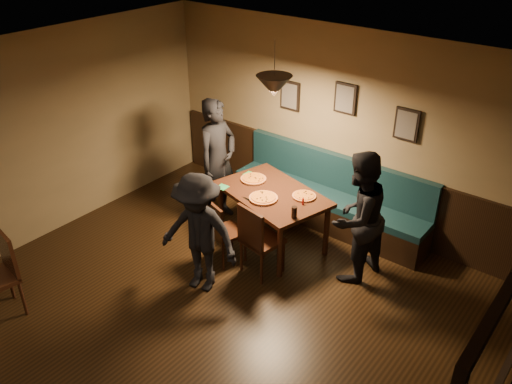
% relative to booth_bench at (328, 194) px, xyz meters
% --- Properties ---
extents(floor, '(7.00, 7.00, 0.00)m').
position_rel_booth_bench_xyz_m(floor, '(0.00, -3.20, -0.50)').
color(floor, black).
rests_on(floor, ground).
extents(ceiling, '(7.00, 7.00, 0.00)m').
position_rel_booth_bench_xyz_m(ceiling, '(0.00, -3.20, 2.30)').
color(ceiling, silver).
rests_on(ceiling, ground).
extents(wall_back, '(6.00, 0.00, 6.00)m').
position_rel_booth_bench_xyz_m(wall_back, '(0.00, 0.30, 0.90)').
color(wall_back, '#8C704F').
rests_on(wall_back, ground).
extents(wainscot, '(5.88, 0.06, 1.00)m').
position_rel_booth_bench_xyz_m(wainscot, '(0.00, 0.27, 0.00)').
color(wainscot, black).
rests_on(wainscot, ground).
extents(booth_bench, '(3.00, 0.60, 1.00)m').
position_rel_booth_bench_xyz_m(booth_bench, '(0.00, 0.00, 0.00)').
color(booth_bench, '#0F232D').
rests_on(booth_bench, ground).
extents(window_frame, '(0.06, 2.56, 1.86)m').
position_rel_booth_bench_xyz_m(window_frame, '(2.96, -2.70, 1.00)').
color(window_frame, black).
rests_on(window_frame, wall_right).
extents(window_glass, '(0.00, 2.40, 2.40)m').
position_rel_booth_bench_xyz_m(window_glass, '(2.93, -2.70, 1.00)').
color(window_glass, black).
rests_on(window_glass, wall_right).
extents(picture_left, '(0.32, 0.04, 0.42)m').
position_rel_booth_bench_xyz_m(picture_left, '(-0.90, 0.27, 1.20)').
color(picture_left, black).
rests_on(picture_left, wall_back).
extents(picture_center, '(0.32, 0.04, 0.42)m').
position_rel_booth_bench_xyz_m(picture_center, '(0.00, 0.27, 1.35)').
color(picture_center, black).
rests_on(picture_center, wall_back).
extents(picture_right, '(0.32, 0.04, 0.42)m').
position_rel_booth_bench_xyz_m(picture_right, '(0.90, 0.27, 1.20)').
color(picture_right, black).
rests_on(picture_right, wall_back).
extents(pendant_lamp, '(0.44, 0.44, 0.25)m').
position_rel_booth_bench_xyz_m(pendant_lamp, '(-0.35, -0.88, 1.75)').
color(pendant_lamp, black).
rests_on(pendant_lamp, ceiling).
extents(dining_table, '(1.68, 1.30, 0.79)m').
position_rel_booth_bench_xyz_m(dining_table, '(-0.35, -0.88, -0.10)').
color(dining_table, black).
rests_on(dining_table, floor).
extents(chair_near_left, '(0.50, 0.50, 0.89)m').
position_rel_booth_bench_xyz_m(chair_near_left, '(-0.57, -1.56, -0.05)').
color(chair_near_left, '#311C0D').
rests_on(chair_near_left, floor).
extents(chair_near_right, '(0.51, 0.51, 1.00)m').
position_rel_booth_bench_xyz_m(chair_near_right, '(-0.05, -1.48, -0.00)').
color(chair_near_right, black).
rests_on(chair_near_right, floor).
extents(diner_left, '(0.46, 0.68, 1.85)m').
position_rel_booth_bench_xyz_m(diner_left, '(-1.37, -0.82, 0.42)').
color(diner_left, black).
rests_on(diner_left, floor).
extents(diner_right, '(0.79, 0.94, 1.71)m').
position_rel_booth_bench_xyz_m(diner_right, '(0.89, -0.83, 0.35)').
color(diner_right, black).
rests_on(diner_right, floor).
extents(diner_front, '(1.10, 0.78, 1.54)m').
position_rel_booth_bench_xyz_m(diner_front, '(-0.45, -2.18, 0.27)').
color(diner_front, black).
rests_on(diner_front, floor).
extents(pizza_a, '(0.44, 0.44, 0.04)m').
position_rel_booth_bench_xyz_m(pizza_a, '(-0.76, -0.77, 0.31)').
color(pizza_a, gold).
rests_on(pizza_a, dining_table).
extents(pizza_b, '(0.39, 0.39, 0.04)m').
position_rel_booth_bench_xyz_m(pizza_b, '(-0.32, -1.11, 0.31)').
color(pizza_b, gold).
rests_on(pizza_b, dining_table).
extents(pizza_c, '(0.37, 0.37, 0.04)m').
position_rel_booth_bench_xyz_m(pizza_c, '(0.06, -0.73, 0.31)').
color(pizza_c, '#C47025').
rests_on(pizza_c, dining_table).
extents(soda_glass, '(0.08, 0.08, 0.15)m').
position_rel_booth_bench_xyz_m(soda_glass, '(0.24, -1.22, 0.37)').
color(soda_glass, black).
rests_on(soda_glass, dining_table).
extents(tabasco_bottle, '(0.03, 0.03, 0.11)m').
position_rel_booth_bench_xyz_m(tabasco_bottle, '(0.15, -0.90, 0.35)').
color(tabasco_bottle, '#950408').
rests_on(tabasco_bottle, dining_table).
extents(napkin_a, '(0.15, 0.15, 0.01)m').
position_rel_booth_bench_xyz_m(napkin_a, '(-0.91, -0.67, 0.30)').
color(napkin_a, '#20782D').
rests_on(napkin_a, dining_table).
extents(napkin_b, '(0.15, 0.15, 0.01)m').
position_rel_booth_bench_xyz_m(napkin_b, '(-0.96, -1.19, 0.30)').
color(napkin_b, '#217D3F').
rests_on(napkin_b, dining_table).
extents(cutlery_set, '(0.20, 0.08, 0.00)m').
position_rel_booth_bench_xyz_m(cutlery_set, '(-0.39, -1.25, 0.30)').
color(cutlery_set, silver).
rests_on(cutlery_set, dining_table).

